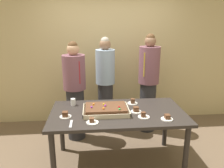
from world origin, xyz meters
The scene contains 15 objects.
ground_plane centered at (0.00, 0.00, 0.00)m, with size 12.00×12.00×0.00m, color brown.
interior_back_panel centered at (0.00, 1.60, 1.50)m, with size 8.00×0.12×3.00m, color #CCB784.
party_table centered at (0.00, 0.00, 0.71)m, with size 1.81×0.99×0.80m.
sheet_cake centered at (-0.16, -0.01, 0.84)m, with size 0.61×0.44×0.11m.
plated_slice_near_left centered at (0.59, -0.30, 0.82)m, with size 0.15×0.15×0.06m.
plated_slice_near_right centered at (-0.35, -0.31, 0.82)m, with size 0.15×0.15×0.06m.
plated_slice_far_left centered at (0.25, 0.28, 0.82)m, with size 0.15×0.15×0.08m.
plated_slice_far_right centered at (-0.69, -0.11, 0.83)m, with size 0.15×0.15×0.08m.
plated_slice_center_front centered at (0.31, -0.21, 0.82)m, with size 0.15×0.15×0.07m.
plated_slice_center_back centered at (0.25, -0.03, 0.82)m, with size 0.15×0.15×0.07m.
drink_cup_nearest centered at (-0.62, 0.30, 0.85)m, with size 0.07×0.07×0.10m, color white.
cake_server_utensil centered at (-0.60, -0.33, 0.80)m, with size 0.03×0.20×0.01m, color silver.
person_serving_front centered at (-0.10, 1.06, 0.89)m, with size 0.34×0.34×1.72m.
person_green_shirt_behind centered at (0.67, 0.99, 0.92)m, with size 0.37×0.37×1.78m.
person_striped_tie_right centered at (-0.63, 0.81, 0.86)m, with size 0.37×0.37×1.68m.
Camera 1 is at (-0.33, -2.82, 2.00)m, focal length 36.12 mm.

